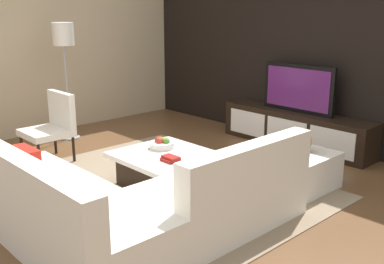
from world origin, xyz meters
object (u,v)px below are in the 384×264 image
object	(u,v)px
ottoman	(298,169)
book_stack	(171,159)
coffee_table	(166,169)
accent_chair_near	(53,123)
sectional_couch	(125,204)
decorative_ball	(300,140)
fruit_bowl	(162,144)
floor_lamp	(64,42)
media_console	(296,129)
television	(298,88)

from	to	relation	value
ottoman	book_stack	distance (m)	1.41
coffee_table	accent_chair_near	size ratio (longest dim) A/B	1.16
sectional_couch	decorative_ball	distance (m)	2.05
accent_chair_near	ottoman	distance (m)	3.07
sectional_couch	decorative_ball	world-z (taller)	sectional_couch
accent_chair_near	fruit_bowl	xyz separation A→B (m)	(1.49, 0.55, -0.06)
floor_lamp	accent_chair_near	bearing A→B (deg)	-39.54
ottoman	coffee_table	bearing A→B (deg)	-133.48
floor_lamp	fruit_bowl	distance (m)	2.47
coffee_table	ottoman	bearing A→B (deg)	46.52
media_console	coffee_table	bearing A→B (deg)	-92.49
sectional_couch	fruit_bowl	bearing A→B (deg)	126.54
television	sectional_couch	distance (m)	3.33
fruit_bowl	sectional_couch	bearing A→B (deg)	-53.46
floor_lamp	decorative_ball	size ratio (longest dim) A/B	6.32
television	sectional_couch	bearing A→B (deg)	-81.24
accent_chair_near	ottoman	bearing A→B (deg)	37.09
television	sectional_couch	xyz separation A→B (m)	(0.50, -3.25, -0.54)
ottoman	book_stack	size ratio (longest dim) A/B	3.82
media_console	book_stack	world-z (taller)	media_console
accent_chair_near	book_stack	bearing A→B (deg)	17.59
coffee_table	media_console	bearing A→B (deg)	87.51
sectional_couch	decorative_ball	size ratio (longest dim) A/B	8.80
sectional_couch	television	bearing A→B (deg)	98.76
media_console	sectional_couch	size ratio (longest dim) A/B	0.96
coffee_table	floor_lamp	world-z (taller)	floor_lamp
media_console	sectional_couch	xyz separation A→B (m)	(0.50, -3.25, 0.04)
floor_lamp	ottoman	size ratio (longest dim) A/B	2.42
media_console	fruit_bowl	xyz separation A→B (m)	(-0.28, -2.20, 0.18)
book_stack	ottoman	bearing A→B (deg)	56.77
coffee_table	sectional_couch	bearing A→B (deg)	-57.82
sectional_couch	fruit_bowl	xyz separation A→B (m)	(-0.78, 1.05, 0.15)
coffee_table	accent_chair_near	xyz separation A→B (m)	(-1.67, -0.45, 0.29)
accent_chair_near	ottoman	world-z (taller)	accent_chair_near
coffee_table	decorative_ball	distance (m)	1.48
floor_lamp	fruit_bowl	bearing A→B (deg)	-2.17
sectional_couch	coffee_table	size ratio (longest dim) A/B	2.34
media_console	coffee_table	xyz separation A→B (m)	(-0.10, -2.30, -0.05)
sectional_couch	ottoman	world-z (taller)	sectional_couch
television	coffee_table	world-z (taller)	television
television	ottoman	world-z (taller)	television
fruit_bowl	book_stack	xyz separation A→B (m)	(0.41, -0.22, -0.03)
decorative_ball	book_stack	xyz separation A→B (m)	(-0.76, -1.17, -0.13)
floor_lamp	book_stack	world-z (taller)	floor_lamp
media_console	coffee_table	size ratio (longest dim) A/B	2.24
decorative_ball	floor_lamp	bearing A→B (deg)	-165.95
accent_chair_near	ottoman	size ratio (longest dim) A/B	1.24
accent_chair_near	floor_lamp	bearing A→B (deg)	148.26
coffee_table	decorative_ball	bearing A→B (deg)	46.52
ottoman	accent_chair_near	bearing A→B (deg)	-150.71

